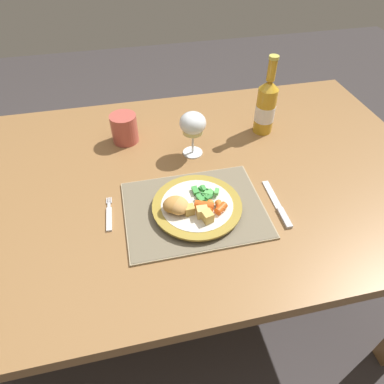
# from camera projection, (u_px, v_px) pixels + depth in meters

# --- Properties ---
(ground_plane) EXTENTS (6.00, 6.00, 0.00)m
(ground_plane) POSITION_uv_depth(u_px,v_px,m) (184.00, 299.00, 1.54)
(ground_plane) COLOR #383333
(dining_table) EXTENTS (1.56, 0.95, 0.74)m
(dining_table) POSITION_uv_depth(u_px,v_px,m) (180.00, 194.00, 1.08)
(dining_table) COLOR olive
(dining_table) RESTS_ON ground
(placemat) EXTENTS (0.37, 0.29, 0.01)m
(placemat) POSITION_uv_depth(u_px,v_px,m) (194.00, 209.00, 0.92)
(placemat) COLOR gray
(placemat) RESTS_ON dining_table
(dinner_plate) EXTENTS (0.24, 0.24, 0.02)m
(dinner_plate) POSITION_uv_depth(u_px,v_px,m) (197.00, 206.00, 0.91)
(dinner_plate) COLOR silver
(dinner_plate) RESTS_ON placemat
(breaded_croquettes) EXTENTS (0.08, 0.07, 0.04)m
(breaded_croquettes) POSITION_uv_depth(u_px,v_px,m) (176.00, 205.00, 0.88)
(breaded_croquettes) COLOR tan
(breaded_croquettes) RESTS_ON dinner_plate
(green_beans_pile) EXTENTS (0.07, 0.08, 0.02)m
(green_beans_pile) POSITION_uv_depth(u_px,v_px,m) (205.00, 194.00, 0.92)
(green_beans_pile) COLOR #338438
(green_beans_pile) RESTS_ON dinner_plate
(glazed_carrots) EXTENTS (0.09, 0.06, 0.02)m
(glazed_carrots) POSITION_uv_depth(u_px,v_px,m) (211.00, 206.00, 0.88)
(glazed_carrots) COLOR #CC5119
(glazed_carrots) RESTS_ON dinner_plate
(fork) EXTENTS (0.02, 0.12, 0.01)m
(fork) POSITION_uv_depth(u_px,v_px,m) (109.00, 216.00, 0.90)
(fork) COLOR silver
(fork) RESTS_ON dining_table
(table_knife) EXTENTS (0.02, 0.18, 0.01)m
(table_knife) POSITION_uv_depth(u_px,v_px,m) (279.00, 207.00, 0.93)
(table_knife) COLOR silver
(table_knife) RESTS_ON dining_table
(wine_glass) EXTENTS (0.08, 0.08, 0.15)m
(wine_glass) POSITION_uv_depth(u_px,v_px,m) (193.00, 125.00, 1.03)
(wine_glass) COLOR silver
(wine_glass) RESTS_ON dining_table
(bottle) EXTENTS (0.07, 0.07, 0.26)m
(bottle) POSITION_uv_depth(u_px,v_px,m) (266.00, 106.00, 1.13)
(bottle) COLOR gold
(bottle) RESTS_ON dining_table
(roast_potatoes) EXTENTS (0.07, 0.06, 0.03)m
(roast_potatoes) POSITION_uv_depth(u_px,v_px,m) (201.00, 213.00, 0.86)
(roast_potatoes) COLOR gold
(roast_potatoes) RESTS_ON dinner_plate
(drinking_cup) EXTENTS (0.09, 0.09, 0.10)m
(drinking_cup) POSITION_uv_depth(u_px,v_px,m) (124.00, 128.00, 1.12)
(drinking_cup) COLOR #B24C42
(drinking_cup) RESTS_ON dining_table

